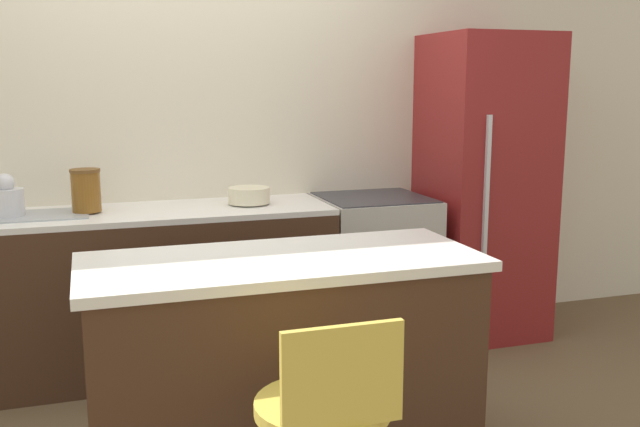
# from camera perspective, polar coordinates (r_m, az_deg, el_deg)

# --- Properties ---
(ground_plane) EXTENTS (14.00, 14.00, 0.00)m
(ground_plane) POSITION_cam_1_polar(r_m,az_deg,el_deg) (3.85, -9.60, -13.47)
(ground_plane) COLOR brown
(wall_back) EXTENTS (8.00, 0.06, 2.60)m
(wall_back) POSITION_cam_1_polar(r_m,az_deg,el_deg) (4.19, -11.53, 6.80)
(wall_back) COLOR beige
(wall_back) RESTS_ON ground_plane
(back_counter) EXTENTS (2.21, 0.61, 0.89)m
(back_counter) POSITION_cam_1_polar(r_m,az_deg,el_deg) (3.97, -15.27, -6.13)
(back_counter) COLOR #422819
(back_counter) RESTS_ON ground_plane
(kitchen_island) EXTENTS (1.55, 0.66, 0.88)m
(kitchen_island) POSITION_cam_1_polar(r_m,az_deg,el_deg) (2.91, -2.98, -11.93)
(kitchen_island) COLOR #422819
(kitchen_island) RESTS_ON ground_plane
(oven_range) EXTENTS (0.63, 0.62, 0.89)m
(oven_range) POSITION_cam_1_polar(r_m,az_deg,el_deg) (4.28, 4.28, -4.58)
(oven_range) COLOR #B7B2A8
(oven_range) RESTS_ON ground_plane
(refrigerator) EXTENTS (0.67, 0.67, 1.84)m
(refrigerator) POSITION_cam_1_polar(r_m,az_deg,el_deg) (4.49, 12.93, 2.06)
(refrigerator) COLOR maroon
(refrigerator) RESTS_ON ground_plane
(kettle) EXTENTS (0.17, 0.17, 0.21)m
(kettle) POSITION_cam_1_polar(r_m,az_deg,el_deg) (3.89, -23.82, 1.07)
(kettle) COLOR silver
(kettle) RESTS_ON back_counter
(mixing_bowl) EXTENTS (0.23, 0.23, 0.09)m
(mixing_bowl) POSITION_cam_1_polar(r_m,az_deg,el_deg) (3.97, -5.70, 1.47)
(mixing_bowl) COLOR beige
(mixing_bowl) RESTS_ON back_counter
(canister_jar) EXTENTS (0.15, 0.15, 0.22)m
(canister_jar) POSITION_cam_1_polar(r_m,az_deg,el_deg) (3.86, -18.22, 1.78)
(canister_jar) COLOR brown
(canister_jar) RESTS_ON back_counter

